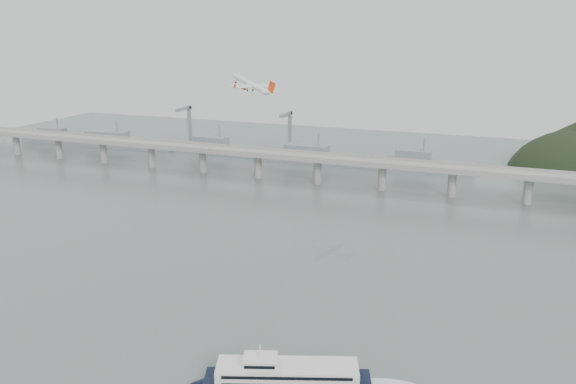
% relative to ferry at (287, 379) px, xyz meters
% --- Properties ---
extents(ground, '(900.00, 900.00, 0.00)m').
position_rel_ferry_xyz_m(ground, '(-39.24, 50.24, -4.66)').
color(ground, '#576562').
rests_on(ground, ground).
extents(bridge, '(800.00, 22.00, 23.90)m').
position_rel_ferry_xyz_m(bridge, '(-40.39, 250.24, 12.99)').
color(bridge, gray).
rests_on(bridge, ground).
extents(distant_fleet, '(453.00, 60.90, 40.00)m').
position_rel_ferry_xyz_m(distant_fleet, '(-194.60, 315.32, 1.56)').
color(distant_fleet, slate).
rests_on(distant_fleet, ground).
extents(ferry, '(87.99, 38.16, 17.19)m').
position_rel_ferry_xyz_m(ferry, '(0.00, 0.00, 0.00)').
color(ferry, black).
rests_on(ferry, ground).
extents(airliner, '(34.81, 32.46, 13.99)m').
position_rel_ferry_xyz_m(airliner, '(-81.08, 155.53, 79.14)').
color(airliner, white).
rests_on(airliner, ground).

